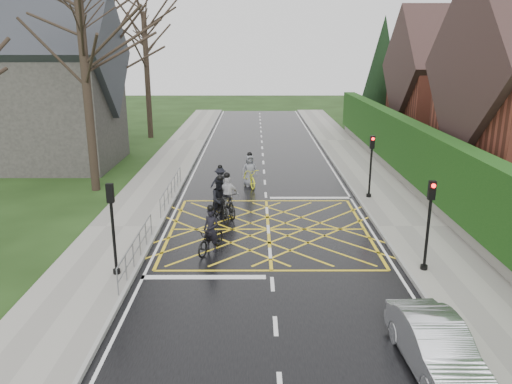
{
  "coord_description": "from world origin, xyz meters",
  "views": [
    {
      "loc": [
        -0.56,
        -19.49,
        7.3
      ],
      "look_at": [
        -0.51,
        1.12,
        1.3
      ],
      "focal_mm": 35.0,
      "sensor_mm": 36.0,
      "label": 1
    }
  ],
  "objects_px": {
    "cyclist_rear": "(211,237)",
    "cyclist_back": "(220,203)",
    "cyclist_mid": "(220,185)",
    "cyclist_lead": "(250,175)",
    "cyclist_front": "(227,200)",
    "car": "(436,347)"
  },
  "relations": [
    {
      "from": "cyclist_mid",
      "to": "cyclist_lead",
      "type": "height_order",
      "value": "cyclist_lead"
    },
    {
      "from": "cyclist_mid",
      "to": "cyclist_front",
      "type": "bearing_deg",
      "value": -85.05
    },
    {
      "from": "cyclist_front",
      "to": "cyclist_lead",
      "type": "bearing_deg",
      "value": 55.81
    },
    {
      "from": "car",
      "to": "cyclist_back",
      "type": "bearing_deg",
      "value": 114.97
    },
    {
      "from": "cyclist_rear",
      "to": "cyclist_mid",
      "type": "bearing_deg",
      "value": 114.46
    },
    {
      "from": "cyclist_lead",
      "to": "car",
      "type": "bearing_deg",
      "value": -90.99
    },
    {
      "from": "cyclist_front",
      "to": "cyclist_mid",
      "type": "bearing_deg",
      "value": 76.61
    },
    {
      "from": "cyclist_rear",
      "to": "cyclist_back",
      "type": "relative_size",
      "value": 0.93
    },
    {
      "from": "cyclist_rear",
      "to": "cyclist_back",
      "type": "xyz_separation_m",
      "value": [
        0.12,
        3.46,
        0.19
      ]
    },
    {
      "from": "cyclist_rear",
      "to": "cyclist_front",
      "type": "xyz_separation_m",
      "value": [
        0.38,
        4.08,
        0.16
      ]
    },
    {
      "from": "cyclist_mid",
      "to": "cyclist_lead",
      "type": "xyz_separation_m",
      "value": [
        1.45,
        2.04,
        0.05
      ]
    },
    {
      "from": "cyclist_back",
      "to": "car",
      "type": "xyz_separation_m",
      "value": [
        5.7,
        -10.55,
        -0.16
      ]
    },
    {
      "from": "cyclist_back",
      "to": "cyclist_lead",
      "type": "distance_m",
      "value": 5.68
    },
    {
      "from": "cyclist_back",
      "to": "cyclist_mid",
      "type": "height_order",
      "value": "cyclist_back"
    },
    {
      "from": "car",
      "to": "cyclist_rear",
      "type": "bearing_deg",
      "value": 125.98
    },
    {
      "from": "cyclist_rear",
      "to": "cyclist_mid",
      "type": "xyz_separation_m",
      "value": [
        -0.12,
        6.97,
        0.03
      ]
    },
    {
      "from": "cyclist_rear",
      "to": "cyclist_lead",
      "type": "distance_m",
      "value": 9.1
    },
    {
      "from": "cyclist_lead",
      "to": "car",
      "type": "height_order",
      "value": "cyclist_lead"
    },
    {
      "from": "cyclist_mid",
      "to": "car",
      "type": "relative_size",
      "value": 0.48
    },
    {
      "from": "cyclist_back",
      "to": "cyclist_lead",
      "type": "xyz_separation_m",
      "value": [
        1.22,
        5.54,
        -0.11
      ]
    },
    {
      "from": "cyclist_lead",
      "to": "car",
      "type": "xyz_separation_m",
      "value": [
        4.49,
        -16.09,
        -0.05
      ]
    },
    {
      "from": "cyclist_rear",
      "to": "car",
      "type": "height_order",
      "value": "cyclist_rear"
    }
  ]
}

